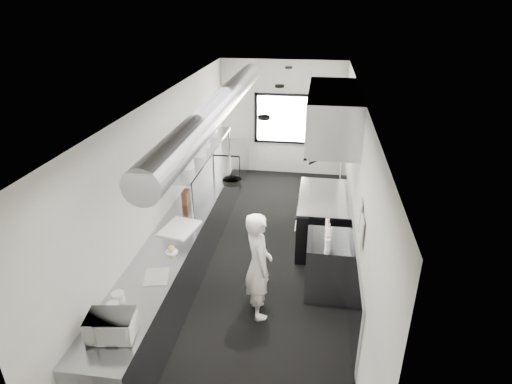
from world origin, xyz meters
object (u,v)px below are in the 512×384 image
(range, at_px, (321,219))
(knife_block, at_px, (186,197))
(exhaust_hood, at_px, (333,115))
(deli_tub_a, at_px, (118,297))
(bottle_station, at_px, (328,265))
(cutting_board, at_px, (179,228))
(microwave, at_px, (111,326))
(squeeze_bottle_b, at_px, (327,240))
(line_cook, at_px, (258,265))
(squeeze_bottle_a, at_px, (327,245))
(plate_stack_a, at_px, (186,160))
(squeeze_bottle_c, at_px, (330,234))
(small_plate, at_px, (172,252))
(plate_stack_b, at_px, (199,147))
(squeeze_bottle_d, at_px, (328,229))
(far_work_table, at_px, (230,164))
(squeeze_bottle_e, at_px, (327,224))
(prep_counter, at_px, (184,246))
(plate_stack_d, at_px, (211,128))
(plate_stack_c, at_px, (203,137))
(pass_shelf, at_px, (202,152))
(deli_tub_b, at_px, (113,307))

(range, relative_size, knife_block, 7.05)
(exhaust_hood, relative_size, deli_tub_a, 14.59)
(bottle_station, relative_size, cutting_board, 1.45)
(microwave, bearing_deg, squeeze_bottle_b, 35.09)
(line_cook, distance_m, squeeze_bottle_a, 1.01)
(plate_stack_a, xyz_separation_m, squeeze_bottle_c, (2.35, -0.82, -0.72))
(small_plate, xyz_separation_m, plate_stack_b, (-0.14, 2.08, 0.83))
(cutting_board, height_order, plate_stack_b, plate_stack_b)
(plate_stack_b, height_order, squeeze_bottle_a, plate_stack_b)
(knife_block, bearing_deg, cutting_board, -80.08)
(bottle_station, xyz_separation_m, small_plate, (-2.19, -0.66, 0.46))
(deli_tub_a, height_order, squeeze_bottle_d, squeeze_bottle_d)
(bottle_station, bearing_deg, far_work_table, 120.53)
(far_work_table, relative_size, squeeze_bottle_b, 6.74)
(line_cook, relative_size, microwave, 3.55)
(deli_tub_a, bearing_deg, plate_stack_a, 87.76)
(squeeze_bottle_c, relative_size, squeeze_bottle_e, 1.11)
(prep_counter, relative_size, plate_stack_d, 16.62)
(knife_block, bearing_deg, squeeze_bottle_d, -16.06)
(prep_counter, relative_size, plate_stack_c, 16.15)
(plate_stack_a, bearing_deg, cutting_board, -84.19)
(bottle_station, height_order, plate_stack_a, plate_stack_a)
(prep_counter, height_order, plate_stack_d, plate_stack_d)
(line_cook, bearing_deg, exhaust_hood, -45.93)
(line_cook, height_order, plate_stack_c, plate_stack_c)
(knife_block, distance_m, plate_stack_a, 0.71)
(exhaust_hood, distance_m, bottle_station, 2.39)
(exhaust_hood, distance_m, cutting_board, 3.02)
(prep_counter, relative_size, microwave, 13.32)
(prep_counter, relative_size, squeeze_bottle_a, 33.82)
(exhaust_hood, distance_m, small_plate, 3.31)
(squeeze_bottle_e, bearing_deg, deli_tub_a, -139.68)
(plate_stack_c, relative_size, squeeze_bottle_b, 2.09)
(prep_counter, height_order, squeeze_bottle_a, squeeze_bottle_a)
(cutting_board, bearing_deg, far_work_table, 90.29)
(line_cook, bearing_deg, squeeze_bottle_d, -70.51)
(plate_stack_c, bearing_deg, line_cook, -61.22)
(pass_shelf, distance_m, microwave, 4.02)
(pass_shelf, distance_m, far_work_table, 2.45)
(far_work_table, bearing_deg, deli_tub_a, -91.67)
(range, relative_size, plate_stack_c, 4.31)
(bottle_station, bearing_deg, deli_tub_a, -144.71)
(squeeze_bottle_c, bearing_deg, microwave, -134.70)
(bottle_station, distance_m, far_work_table, 4.53)
(deli_tub_a, distance_m, squeeze_bottle_e, 3.18)
(squeeze_bottle_d, bearing_deg, range, 93.85)
(plate_stack_a, height_order, squeeze_bottle_a, plate_stack_a)
(knife_block, relative_size, squeeze_bottle_c, 1.15)
(squeeze_bottle_a, bearing_deg, deli_tub_b, -145.97)
(line_cook, height_order, squeeze_bottle_e, line_cook)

